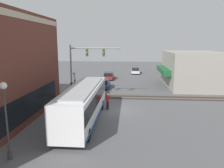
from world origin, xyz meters
The scene contains 12 objects.
ground_plane centered at (0.00, 0.00, 0.00)m, with size 120.00×120.00×0.00m, color #565659.
shop_building centered at (14.39, -11.68, 2.83)m, with size 12.48×9.64×5.68m.
city_bus centered at (-3.51, 2.80, 1.84)m, with size 11.86×2.59×3.33m.
traffic_signal_gantry centered at (4.48, 4.39, 4.93)m, with size 0.42×6.36×6.88m.
crossing_signal centered at (3.05, 5.29, 2.30)m, with size 1.41×1.18×3.81m.
streetlamp centered at (-10.50, 6.04, 2.93)m, with size 0.44×0.44×4.92m.
rail_track_near centered at (6.00, 0.00, 0.03)m, with size 2.60×60.00×0.15m.
parked_car_blue centered at (11.42, 2.80, 0.68)m, with size 4.34×1.82×1.48m.
parked_car_red centered at (20.02, 2.80, 0.65)m, with size 4.84×1.82×1.37m.
parked_car_white centered at (28.33, -2.60, 0.67)m, with size 4.77×1.82×1.44m.
pedestrian_at_crossing centered at (3.82, 5.11, 0.91)m, with size 0.34×0.34×1.77m.
pedestrian_near_bus centered at (0.28, 1.00, 0.92)m, with size 0.34×0.34×1.79m.
Camera 1 is at (-22.46, -1.36, 7.21)m, focal length 35.00 mm.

